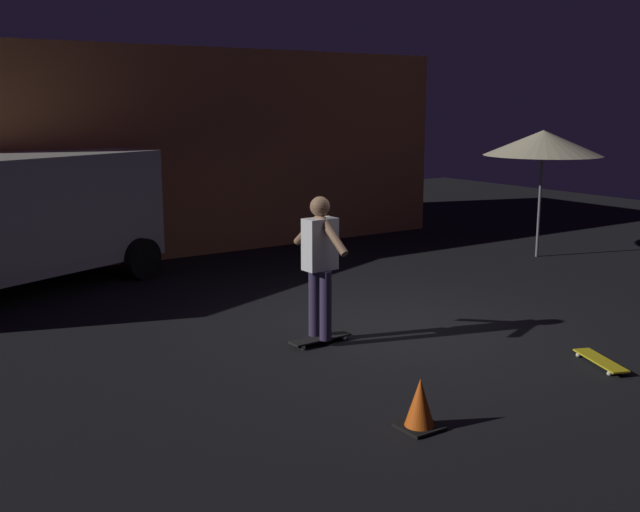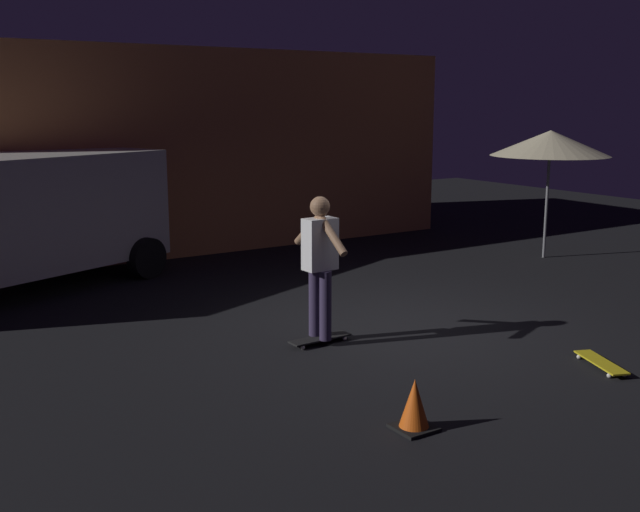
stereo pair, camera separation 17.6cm
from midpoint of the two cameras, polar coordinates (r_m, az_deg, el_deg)
name	(u,v)px [view 1 (the left image)]	position (r m, az deg, el deg)	size (l,w,h in m)	color
ground_plane	(395,327)	(9.67, 5.11, -5.35)	(28.00, 28.00, 0.00)	black
low_building	(167,147)	(16.18, -11.70, 8.02)	(10.24, 4.37, 3.76)	#C67A47
parked_van	(1,215)	(12.11, -23.18, 2.81)	(4.98, 3.58, 2.03)	silver
patio_umbrella	(543,143)	(14.27, 16.05, 8.15)	(2.10, 2.10, 2.30)	slate
skateboard_ridden	(320,339)	(8.99, -0.56, -6.23)	(0.79, 0.25, 0.07)	black
skateboard_spare	(600,361)	(8.76, 19.75, -7.41)	(0.47, 0.80, 0.07)	gold
skater	(320,257)	(8.74, -0.58, -0.09)	(0.39, 0.98, 1.67)	#382D4C
traffic_cone	(420,406)	(6.74, 6.74, -11.09)	(0.34, 0.34, 0.46)	black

